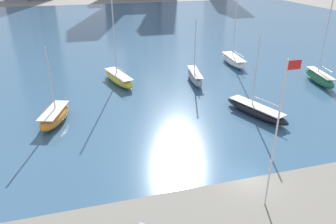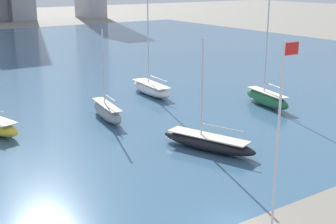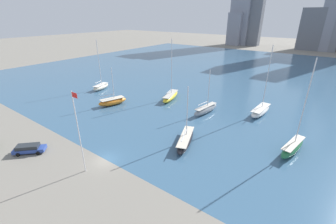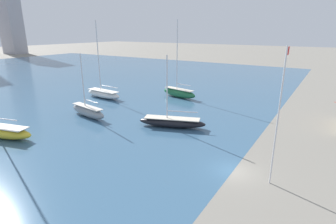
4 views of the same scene
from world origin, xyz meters
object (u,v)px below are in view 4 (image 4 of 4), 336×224
at_px(sailboat_gray, 88,111).
at_px(sailboat_black, 172,122).
at_px(sailboat_green, 179,92).
at_px(flag_pole, 279,114).
at_px(sailboat_white, 103,94).
at_px(sailboat_yellow, 1,131).

height_order(sailboat_gray, sailboat_black, sailboat_black).
height_order(sailboat_black, sailboat_green, sailboat_green).
relative_size(flag_pole, sailboat_gray, 1.22).
relative_size(sailboat_black, sailboat_white, 0.67).
distance_m(flag_pole, sailboat_white, 42.00).
relative_size(sailboat_gray, sailboat_yellow, 0.64).
bearing_deg(sailboat_green, sailboat_black, -142.88).
height_order(sailboat_black, sailboat_yellow, sailboat_yellow).
bearing_deg(flag_pole, sailboat_green, 44.72).
height_order(sailboat_gray, sailboat_green, sailboat_green).
relative_size(sailboat_green, sailboat_yellow, 0.99).
bearing_deg(sailboat_black, flag_pole, -137.09).
bearing_deg(flag_pole, sailboat_yellow, 103.42).
bearing_deg(sailboat_yellow, sailboat_gray, -28.23).
height_order(sailboat_black, sailboat_white, sailboat_white).
height_order(flag_pole, sailboat_black, flag_pole).
bearing_deg(sailboat_green, flag_pole, -124.91).
bearing_deg(sailboat_white, sailboat_black, -104.62).
distance_m(sailboat_black, sailboat_white, 23.57).
xyz_separation_m(flag_pole, sailboat_gray, (4.64, 31.01, -6.01)).
bearing_deg(flag_pole, sailboat_black, 63.43).
xyz_separation_m(flag_pole, sailboat_green, (24.88, 24.64, -5.92)).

